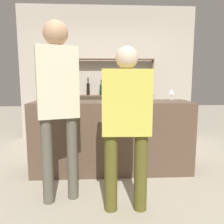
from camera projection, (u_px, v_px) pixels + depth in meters
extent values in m
plane|color=#B2A893|center=(112.00, 170.00, 3.08)|extent=(16.00, 16.00, 0.00)
cube|color=brown|center=(112.00, 136.00, 3.01)|extent=(2.13, 0.59, 0.97)
cube|color=#B2A899|center=(107.00, 74.00, 4.76)|extent=(3.73, 0.12, 2.80)
cylinder|color=brown|center=(63.00, 100.00, 4.61)|extent=(0.05, 0.05, 1.70)
cylinder|color=brown|center=(152.00, 99.00, 4.71)|extent=(0.05, 0.05, 1.70)
cube|color=brown|center=(108.00, 59.00, 4.54)|extent=(1.95, 0.18, 0.02)
cube|color=brown|center=(108.00, 95.00, 4.64)|extent=(1.95, 0.18, 0.02)
cylinder|color=silver|center=(75.00, 90.00, 4.59)|extent=(0.08, 0.08, 0.22)
cone|color=silver|center=(75.00, 84.00, 4.57)|extent=(0.08, 0.08, 0.03)
cylinder|color=silver|center=(75.00, 81.00, 4.56)|extent=(0.03, 0.03, 0.09)
cylinder|color=#232328|center=(75.00, 78.00, 4.56)|extent=(0.03, 0.03, 0.01)
cylinder|color=black|center=(88.00, 89.00, 4.61)|extent=(0.07, 0.07, 0.24)
cone|color=black|center=(88.00, 83.00, 4.59)|extent=(0.07, 0.07, 0.03)
cylinder|color=black|center=(88.00, 80.00, 4.58)|extent=(0.03, 0.03, 0.10)
cylinder|color=gold|center=(88.00, 77.00, 4.57)|extent=(0.03, 0.03, 0.01)
cylinder|color=black|center=(101.00, 90.00, 4.62)|extent=(0.07, 0.07, 0.22)
cone|color=black|center=(101.00, 84.00, 4.60)|extent=(0.07, 0.07, 0.03)
cylinder|color=black|center=(101.00, 82.00, 4.60)|extent=(0.02, 0.02, 0.07)
cylinder|color=maroon|center=(101.00, 80.00, 4.59)|extent=(0.03, 0.03, 0.01)
cylinder|color=black|center=(114.00, 91.00, 4.64)|extent=(0.06, 0.06, 0.18)
cone|color=black|center=(114.00, 86.00, 4.62)|extent=(0.06, 0.06, 0.03)
cylinder|color=black|center=(114.00, 83.00, 4.62)|extent=(0.02, 0.02, 0.08)
cylinder|color=maroon|center=(114.00, 81.00, 4.61)|extent=(0.03, 0.03, 0.01)
cylinder|color=black|center=(127.00, 91.00, 4.65)|extent=(0.06, 0.06, 0.19)
cone|color=black|center=(127.00, 86.00, 4.64)|extent=(0.06, 0.06, 0.03)
cylinder|color=black|center=(127.00, 83.00, 4.63)|extent=(0.02, 0.02, 0.09)
cylinder|color=maroon|center=(127.00, 80.00, 4.62)|extent=(0.03, 0.03, 0.01)
cylinder|color=black|center=(140.00, 90.00, 4.66)|extent=(0.07, 0.07, 0.21)
cone|color=black|center=(140.00, 84.00, 4.65)|extent=(0.07, 0.07, 0.03)
cylinder|color=black|center=(140.00, 82.00, 4.64)|extent=(0.03, 0.03, 0.08)
cylinder|color=black|center=(140.00, 80.00, 4.63)|extent=(0.03, 0.03, 0.01)
cylinder|color=brown|center=(114.00, 95.00, 2.80)|extent=(0.07, 0.07, 0.19)
cone|color=brown|center=(114.00, 86.00, 2.79)|extent=(0.07, 0.07, 0.03)
cylinder|color=brown|center=(114.00, 82.00, 2.78)|extent=(0.03, 0.03, 0.08)
cylinder|color=black|center=(114.00, 78.00, 2.77)|extent=(0.03, 0.03, 0.01)
cylinder|color=#0F1956|center=(46.00, 93.00, 2.81)|extent=(0.08, 0.08, 0.24)
cone|color=#0F1956|center=(45.00, 82.00, 2.80)|extent=(0.08, 0.08, 0.04)
cylinder|color=#0F1956|center=(45.00, 77.00, 2.79)|extent=(0.03, 0.03, 0.10)
cylinder|color=maroon|center=(45.00, 73.00, 2.78)|extent=(0.03, 0.03, 0.01)
cylinder|color=black|center=(129.00, 94.00, 2.97)|extent=(0.08, 0.08, 0.19)
cone|color=black|center=(130.00, 86.00, 2.96)|extent=(0.08, 0.08, 0.04)
cylinder|color=black|center=(130.00, 81.00, 2.95)|extent=(0.03, 0.03, 0.08)
cylinder|color=maroon|center=(130.00, 78.00, 2.94)|extent=(0.03, 0.03, 0.01)
cylinder|color=black|center=(58.00, 93.00, 3.08)|extent=(0.07, 0.07, 0.21)
cone|color=black|center=(58.00, 85.00, 3.06)|extent=(0.07, 0.07, 0.03)
cylinder|color=black|center=(58.00, 80.00, 3.05)|extent=(0.03, 0.03, 0.09)
cylinder|color=black|center=(58.00, 76.00, 3.04)|extent=(0.03, 0.03, 0.01)
cylinder|color=silver|center=(171.00, 100.00, 3.16)|extent=(0.06, 0.06, 0.00)
cylinder|color=silver|center=(171.00, 97.00, 3.16)|extent=(0.01, 0.01, 0.08)
cone|color=silver|center=(172.00, 92.00, 3.15)|extent=(0.09, 0.09, 0.07)
cylinder|color=#575347|center=(72.00, 158.00, 2.29)|extent=(0.11, 0.11, 0.88)
cylinder|color=#575347|center=(47.00, 161.00, 2.20)|extent=(0.11, 0.11, 0.88)
cube|color=beige|center=(57.00, 83.00, 2.13)|extent=(0.43, 0.29, 0.70)
sphere|color=tan|center=(56.00, 33.00, 2.06)|extent=(0.24, 0.24, 0.24)
cylinder|color=brown|center=(141.00, 172.00, 2.08)|extent=(0.12, 0.12, 0.75)
cylinder|color=brown|center=(111.00, 173.00, 2.08)|extent=(0.12, 0.12, 0.75)
cube|color=#D1C64C|center=(126.00, 102.00, 1.98)|extent=(0.45, 0.21, 0.59)
sphere|color=beige|center=(127.00, 58.00, 1.93)|extent=(0.20, 0.20, 0.20)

